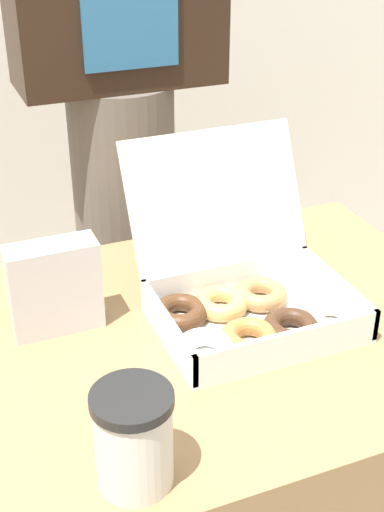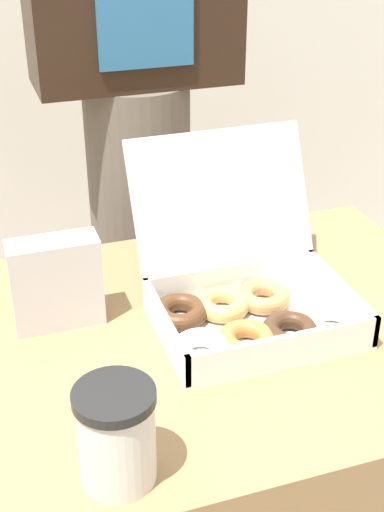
{
  "view_description": "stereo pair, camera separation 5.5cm",
  "coord_description": "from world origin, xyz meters",
  "views": [
    {
      "loc": [
        -0.3,
        -0.79,
        1.33
      ],
      "look_at": [
        0.03,
        0.01,
        0.85
      ],
      "focal_mm": 50.0,
      "sensor_mm": 36.0,
      "label": 1
    },
    {
      "loc": [
        -0.25,
        -0.81,
        1.33
      ],
      "look_at": [
        0.03,
        0.01,
        0.85
      ],
      "focal_mm": 50.0,
      "sensor_mm": 36.0,
      "label": 2
    }
  ],
  "objects": [
    {
      "name": "person_customer",
      "position": [
        0.08,
        0.52,
        1.01
      ],
      "size": [
        0.38,
        0.22,
        1.8
      ],
      "color": "#665B51",
      "rests_on": "ground_plane"
    },
    {
      "name": "donut_box",
      "position": [
        0.11,
        -0.0,
        0.77
      ],
      "size": [
        0.32,
        0.3,
        0.24
      ],
      "color": "white",
      "rests_on": "table"
    },
    {
      "name": "napkin_holder",
      "position": [
        -0.15,
        0.09,
        0.8
      ],
      "size": [
        0.13,
        0.05,
        0.14
      ],
      "color": "silver",
      "rests_on": "table"
    },
    {
      "name": "table",
      "position": [
        0.0,
        0.0,
        0.37
      ],
      "size": [
        0.94,
        0.62,
        0.73
      ],
      "color": "#99754C",
      "rests_on": "ground_plane"
    },
    {
      "name": "coffee_cup",
      "position": [
        -0.14,
        -0.24,
        0.79
      ],
      "size": [
        0.09,
        0.09,
        0.12
      ],
      "color": "silver",
      "rests_on": "table"
    }
  ]
}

